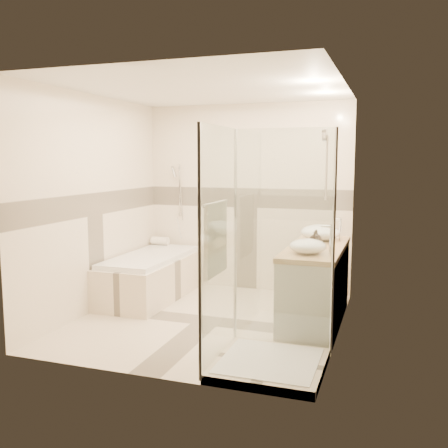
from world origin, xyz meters
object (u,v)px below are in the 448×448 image
(vanity, at_px, (316,285))
(vessel_sink_far, at_px, (308,246))
(bathtub, at_px, (151,274))
(vessel_sink_near, at_px, (320,232))
(shower_enclosure, at_px, (259,308))
(amenity_bottle_a, at_px, (314,239))
(amenity_bottle_b, at_px, (316,237))

(vanity, relative_size, vessel_sink_far, 4.52)
(bathtub, height_order, vessel_sink_far, vessel_sink_far)
(vessel_sink_near, height_order, vessel_sink_far, vessel_sink_near)
(bathtub, xyz_separation_m, shower_enclosure, (1.86, -1.62, 0.20))
(bathtub, xyz_separation_m, vessel_sink_near, (2.13, 0.06, 0.63))
(vanity, bearing_deg, bathtub, 170.75)
(vessel_sink_near, distance_m, amenity_bottle_a, 0.44)
(amenity_bottle_b, bearing_deg, bathtub, 172.69)
(bathtub, distance_m, vessel_sink_far, 2.36)
(amenity_bottle_a, bearing_deg, vanity, 60.45)
(vanity, distance_m, amenity_bottle_a, 0.50)
(vessel_sink_far, bearing_deg, vanity, 87.47)
(vessel_sink_near, distance_m, vessel_sink_far, 0.86)
(shower_enclosure, xyz_separation_m, vessel_sink_far, (0.27, 0.82, 0.42))
(bathtub, distance_m, amenity_bottle_a, 2.25)
(shower_enclosure, height_order, amenity_bottle_a, shower_enclosure)
(bathtub, bearing_deg, vanity, -9.25)
(bathtub, relative_size, shower_enclosure, 0.83)
(vanity, relative_size, vessel_sink_near, 3.65)
(vessel_sink_far, height_order, amenity_bottle_b, amenity_bottle_b)
(amenity_bottle_a, bearing_deg, shower_enclosure, -102.45)
(vessel_sink_far, xyz_separation_m, amenity_bottle_b, (0.00, 0.53, 0.01))
(shower_enclosure, height_order, vessel_sink_near, shower_enclosure)
(vanity, height_order, vessel_sink_near, vessel_sink_near)
(vessel_sink_far, bearing_deg, bathtub, 159.37)
(shower_enclosure, relative_size, amenity_bottle_b, 12.47)
(shower_enclosure, distance_m, amenity_bottle_b, 1.44)
(vessel_sink_near, relative_size, vessel_sink_far, 1.24)
(vessel_sink_far, xyz_separation_m, amenity_bottle_a, (0.00, 0.42, 0.01))
(amenity_bottle_a, height_order, amenity_bottle_b, amenity_bottle_b)
(vessel_sink_near, relative_size, amenity_bottle_a, 2.79)
(shower_enclosure, xyz_separation_m, vessel_sink_near, (0.27, 1.68, 0.43))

